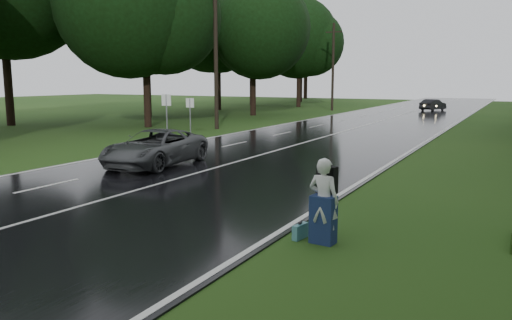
{
  "coord_description": "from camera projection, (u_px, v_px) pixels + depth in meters",
  "views": [
    {
      "loc": [
        10.52,
        -8.99,
        3.47
      ],
      "look_at": [
        3.6,
        4.01,
        1.1
      ],
      "focal_mm": 35.42,
      "sensor_mm": 36.0,
      "label": 1
    }
  ],
  "objects": [
    {
      "name": "lane_center",
      "position": [
        327.0,
        136.0,
        30.69
      ],
      "size": [
        0.12,
        140.0,
        0.01
      ],
      "primitive_type": "cube",
      "color": "silver",
      "rests_on": "road"
    },
    {
      "name": "tree_left_e",
      "position": [
        253.0,
        115.0,
        48.88
      ],
      "size": [
        8.88,
        8.88,
        13.88
      ],
      "primitive_type": null,
      "color": "black",
      "rests_on": "ground"
    },
    {
      "name": "hitchhiker",
      "position": [
        324.0,
        204.0,
        10.67
      ],
      "size": [
        0.71,
        0.65,
        1.85
      ],
      "color": "silver",
      "rests_on": "ground"
    },
    {
      "name": "road_sign_b",
      "position": [
        191.0,
        137.0,
        30.48
      ],
      "size": [
        0.56,
        0.1,
        2.35
      ],
      "primitive_type": null,
      "color": "white",
      "rests_on": "ground"
    },
    {
      "name": "road",
      "position": [
        327.0,
        136.0,
        30.7
      ],
      "size": [
        12.0,
        140.0,
        0.04
      ],
      "primitive_type": "cube",
      "color": "black",
      "rests_on": "ground"
    },
    {
      "name": "tree_left_f",
      "position": [
        298.0,
        107.0,
        63.64
      ],
      "size": [
        9.19,
        9.19,
        14.36
      ],
      "primitive_type": null,
      "color": "black",
      "rests_on": "ground"
    },
    {
      "name": "utility_pole_mid",
      "position": [
        217.0,
        129.0,
        35.43
      ],
      "size": [
        1.8,
        0.28,
        9.94
      ],
      "primitive_type": null,
      "color": "black",
      "rests_on": "ground"
    },
    {
      "name": "utility_pole_far",
      "position": [
        332.0,
        111.0,
        56.32
      ],
      "size": [
        1.8,
        0.28,
        9.5
      ],
      "primitive_type": null,
      "color": "black",
      "rests_on": "ground"
    },
    {
      "name": "tree_left_d",
      "position": [
        148.0,
        127.0,
        36.87
      ],
      "size": [
        9.12,
        9.12,
        14.25
      ],
      "primitive_type": null,
      "color": "black",
      "rests_on": "ground"
    },
    {
      "name": "far_car",
      "position": [
        433.0,
        105.0,
        55.46
      ],
      "size": [
        2.45,
        4.01,
        1.25
      ],
      "primitive_type": "imported",
      "rotation": [
        0.0,
        0.0,
        2.82
      ],
      "color": "black",
      "rests_on": "road"
    },
    {
      "name": "grey_car",
      "position": [
        155.0,
        148.0,
        20.19
      ],
      "size": [
        2.84,
        5.33,
        1.43
      ],
      "primitive_type": "imported",
      "rotation": [
        0.0,
        0.0,
        0.09
      ],
      "color": "#424547",
      "rests_on": "road"
    },
    {
      "name": "road_sign_a",
      "position": [
        167.0,
        141.0,
        28.51
      ],
      "size": [
        0.63,
        0.1,
        2.63
      ],
      "primitive_type": null,
      "color": "white",
      "rests_on": "ground"
    },
    {
      "name": "suitcase",
      "position": [
        300.0,
        231.0,
        11.06
      ],
      "size": [
        0.21,
        0.48,
        0.33
      ],
      "primitive_type": "cube",
      "rotation": [
        0.0,
        0.0,
        6.12
      ],
      "color": "teal",
      "rests_on": "ground"
    },
    {
      "name": "ground",
      "position": [
        64.0,
        212.0,
        13.27
      ],
      "size": [
        160.0,
        160.0,
        0.0
      ],
      "primitive_type": "plane",
      "color": "#254514",
      "rests_on": "ground"
    }
  ]
}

